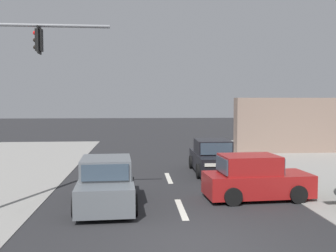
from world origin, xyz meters
The scene contains 8 objects.
ground_plane centered at (0.00, 0.00, 0.00)m, with size 140.00×140.00×0.00m, color #28282B.
lane_dash_mid centered at (0.00, 3.00, 0.00)m, with size 0.20×2.40×0.01m, color silver.
lane_dash_far centered at (0.00, 8.00, 0.00)m, with size 0.20×2.40×0.01m, color silver.
traffic_signal_mast centered at (-5.26, 3.43, 3.83)m, with size 3.69×0.44×6.00m.
shopfront_wall_far centered at (11.00, 16.00, 1.80)m, with size 12.00×1.00×3.60m, color gray.
sedan_receding_far centered at (2.18, 9.12, 0.70)m, with size 1.93×4.26×1.56m.
hatchback_kerbside_parked centered at (2.69, 4.11, 0.70)m, with size 3.73×1.96×1.53m.
sedan_crossing_left centered at (-2.38, 3.67, 0.70)m, with size 2.05×4.31×1.56m.
Camera 1 is at (-1.36, -9.03, 3.37)m, focal length 42.00 mm.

